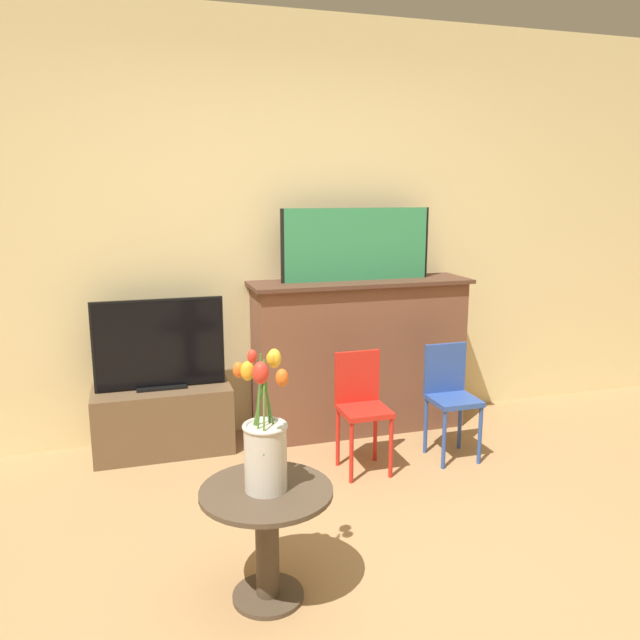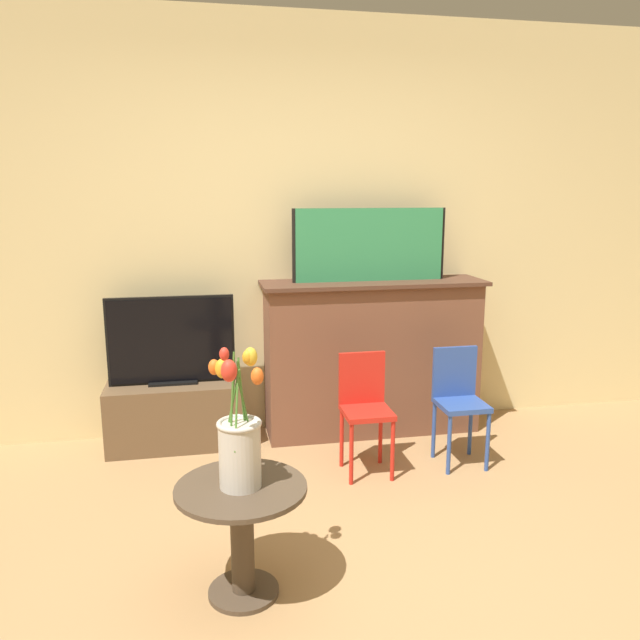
# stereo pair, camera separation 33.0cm
# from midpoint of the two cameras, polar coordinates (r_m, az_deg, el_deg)

# --- Properties ---
(ground_plane) EXTENTS (14.00, 14.00, 0.00)m
(ground_plane) POSITION_cam_midpoint_polar(r_m,az_deg,el_deg) (2.64, 10.07, -25.87)
(ground_plane) COLOR #A87F51
(wall_back) EXTENTS (8.00, 0.06, 2.70)m
(wall_back) POSITION_cam_midpoint_polar(r_m,az_deg,el_deg) (4.15, 0.07, 8.27)
(wall_back) COLOR beige
(wall_back) RESTS_ON ground
(fireplace_mantel) EXTENTS (1.47, 0.42, 1.03)m
(fireplace_mantel) POSITION_cam_midpoint_polar(r_m,az_deg,el_deg) (4.19, 7.01, -3.21)
(fireplace_mantel) COLOR brown
(fireplace_mantel) RESTS_ON ground
(painting) EXTENTS (1.01, 0.03, 0.47)m
(painting) POSITION_cam_midpoint_polar(r_m,az_deg,el_deg) (4.06, 6.92, 6.83)
(painting) COLOR black
(painting) RESTS_ON fireplace_mantel
(tv_stand) EXTENTS (0.83, 0.37, 0.41)m
(tv_stand) POSITION_cam_midpoint_polar(r_m,az_deg,el_deg) (4.08, -10.87, -8.50)
(tv_stand) COLOR brown
(tv_stand) RESTS_ON ground
(tv_monitor) EXTENTS (0.78, 0.12, 0.55)m
(tv_monitor) POSITION_cam_midpoint_polar(r_m,az_deg,el_deg) (3.94, -11.14, -1.97)
(tv_monitor) COLOR black
(tv_monitor) RESTS_ON tv_stand
(chair_red) EXTENTS (0.27, 0.27, 0.69)m
(chair_red) POSITION_cam_midpoint_polar(r_m,az_deg,el_deg) (3.62, 6.75, -7.64)
(chair_red) COLOR red
(chair_red) RESTS_ON ground
(chair_blue) EXTENTS (0.27, 0.27, 0.69)m
(chair_blue) POSITION_cam_midpoint_polar(r_m,az_deg,el_deg) (3.84, 14.99, -6.81)
(chair_blue) COLOR #2D4C99
(chair_blue) RESTS_ON ground
(side_table) EXTENTS (0.52, 0.52, 0.47)m
(side_table) POSITION_cam_midpoint_polar(r_m,az_deg,el_deg) (2.59, -3.38, -18.19)
(side_table) COLOR #4C3D2D
(side_table) RESTS_ON ground
(vase_tulips) EXTENTS (0.21, 0.25, 0.57)m
(vase_tulips) POSITION_cam_midpoint_polar(r_m,az_deg,el_deg) (2.44, -3.50, -11.03)
(vase_tulips) COLOR beige
(vase_tulips) RESTS_ON side_table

